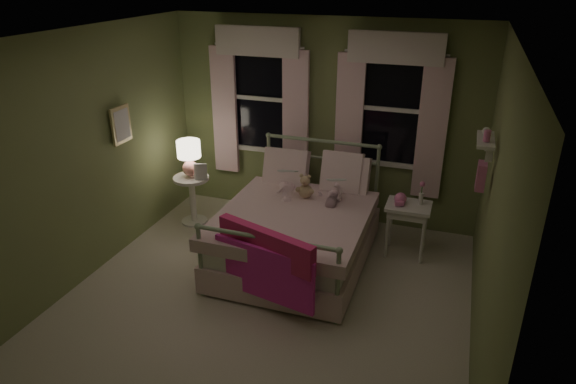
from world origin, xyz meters
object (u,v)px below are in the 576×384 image
at_px(bed, 298,231).
at_px(child_left, 287,169).
at_px(nightstand_right, 408,212).
at_px(child_right, 333,177).
at_px(table_lamp, 189,155).
at_px(nightstand_left, 192,193).
at_px(teddy_bear, 305,188).

xyz_separation_m(bed, child_left, (-0.29, 0.43, 0.56)).
bearing_deg(child_left, nightstand_right, 166.68).
bearing_deg(child_right, table_lamp, -8.61).
bearing_deg(nightstand_right, table_lamp, -178.53).
xyz_separation_m(bed, table_lamp, (-1.60, 0.45, 0.58)).
bearing_deg(nightstand_left, nightstand_right, 1.47).
bearing_deg(bed, child_left, 123.42).
height_order(child_right, teddy_bear, child_right).
bearing_deg(nightstand_left, child_right, -0.58).
distance_m(table_lamp, nightstand_right, 2.78).
height_order(bed, nightstand_right, bed).
bearing_deg(nightstand_right, nightstand_left, -178.53).
bearing_deg(table_lamp, child_right, -0.58).
bearing_deg(table_lamp, nightstand_right, 1.47).
height_order(table_lamp, nightstand_right, table_lamp).
distance_m(bed, child_right, 0.74).
bearing_deg(teddy_bear, table_lamp, 173.65).
distance_m(child_right, nightstand_right, 0.95).
distance_m(bed, table_lamp, 1.76).
height_order(child_left, nightstand_left, child_left).
bearing_deg(bed, teddy_bear, 91.15).
bearing_deg(nightstand_right, teddy_bear, -167.94).
bearing_deg(child_right, nightstand_right, 177.76).
distance_m(child_left, table_lamp, 1.31).
distance_m(teddy_bear, table_lamp, 1.61).
bearing_deg(teddy_bear, nightstand_right, 12.06).
relative_size(bed, teddy_bear, 6.83).
relative_size(table_lamp, nightstand_right, 0.73).
bearing_deg(table_lamp, teddy_bear, -6.35).
xyz_separation_m(child_right, table_lamp, (-1.87, 0.02, 0.04)).
relative_size(nightstand_left, table_lamp, 1.39).
height_order(bed, child_right, child_right).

